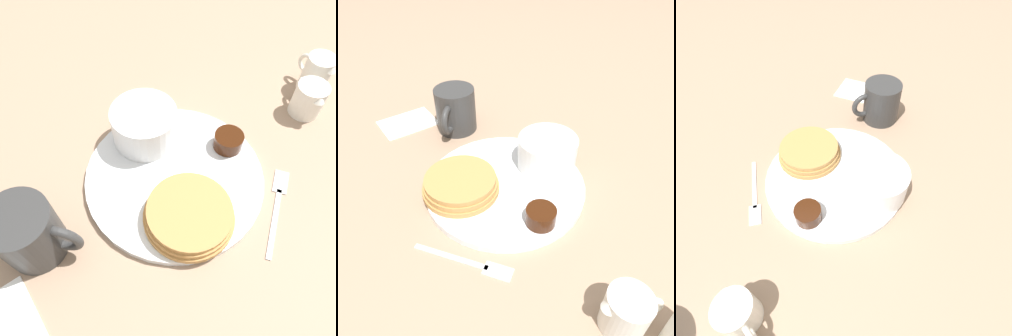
# 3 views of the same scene
# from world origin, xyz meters

# --- Properties ---
(ground_plane) EXTENTS (4.00, 4.00, 0.00)m
(ground_plane) POSITION_xyz_m (0.00, 0.00, 0.00)
(ground_plane) COLOR #9E7F66
(plate) EXTENTS (0.26, 0.26, 0.01)m
(plate) POSITION_xyz_m (0.00, 0.00, 0.01)
(plate) COLOR white
(plate) RESTS_ON ground_plane
(pancake_stack) EXTENTS (0.12, 0.12, 0.03)m
(pancake_stack) POSITION_xyz_m (-0.06, 0.04, 0.03)
(pancake_stack) COLOR #B78447
(pancake_stack) RESTS_ON plate
(bowl) EXTENTS (0.10, 0.10, 0.06)m
(bowl) POSITION_xyz_m (0.08, -0.03, 0.04)
(bowl) COLOR white
(bowl) RESTS_ON plate
(syrup_cup) EXTENTS (0.04, 0.04, 0.02)m
(syrup_cup) POSITION_xyz_m (-0.03, -0.09, 0.02)
(syrup_cup) COLOR #38190A
(syrup_cup) RESTS_ON plate
(butter_ramekin) EXTENTS (0.04, 0.04, 0.04)m
(butter_ramekin) POSITION_xyz_m (0.09, -0.05, 0.03)
(butter_ramekin) COLOR white
(butter_ramekin) RESTS_ON plate
(coffee_mug) EXTENTS (0.10, 0.08, 0.09)m
(coffee_mug) POSITION_xyz_m (0.08, 0.19, 0.04)
(coffee_mug) COLOR #333333
(coffee_mug) RESTS_ON ground_plane
(creamer_pitcher_near) EXTENTS (0.06, 0.06, 0.06)m
(creamer_pitcher_near) POSITION_xyz_m (-0.09, -0.24, 0.03)
(creamer_pitcher_near) COLOR white
(creamer_pitcher_near) RESTS_ON ground_plane
(creamer_pitcher_far) EXTENTS (0.07, 0.05, 0.07)m
(creamer_pitcher_far) POSITION_xyz_m (-0.08, -0.30, 0.03)
(creamer_pitcher_far) COLOR white
(creamer_pitcher_far) RESTS_ON ground_plane
(fork) EXTENTS (0.06, 0.14, 0.00)m
(fork) POSITION_xyz_m (-0.14, -0.06, 0.00)
(fork) COLOR silver
(fork) RESTS_ON ground_plane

